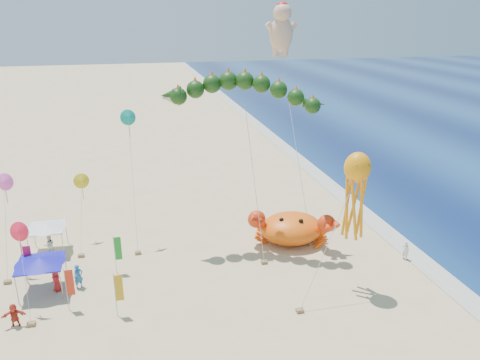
% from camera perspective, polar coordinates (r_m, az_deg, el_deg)
% --- Properties ---
extents(ground, '(320.00, 320.00, 0.00)m').
position_cam_1_polar(ground, '(38.35, 3.66, -9.93)').
color(ground, '#D1B784').
rests_on(ground, ground).
extents(foam_strip, '(320.00, 320.00, 0.00)m').
position_cam_1_polar(foam_strip, '(43.09, 19.25, -7.55)').
color(foam_strip, silver).
rests_on(foam_strip, ground).
extents(crab_inflatable, '(7.37, 6.21, 3.23)m').
position_cam_1_polar(crab_inflatable, '(40.90, 6.32, -5.78)').
color(crab_inflatable, '#F65B0C').
rests_on(crab_inflatable, ground).
extents(dragon_kite, '(12.68, 6.36, 14.20)m').
position_cam_1_polar(dragon_kite, '(36.86, 0.30, 10.14)').
color(dragon_kite, '#14340E').
rests_on(dragon_kite, ground).
extents(cherub_kite, '(2.13, 9.30, 19.87)m').
position_cam_1_polar(cherub_kite, '(44.24, 5.09, 17.95)').
color(cherub_kite, '#E8B28E').
rests_on(cherub_kite, ground).
extents(octopus_kite, '(5.73, 3.32, 10.21)m').
position_cam_1_polar(octopus_kite, '(32.90, 13.90, -1.08)').
color(octopus_kite, orange).
rests_on(octopus_kite, ground).
extents(canopy_blue, '(3.42, 3.42, 2.71)m').
position_cam_1_polar(canopy_blue, '(36.39, -23.22, -9.02)').
color(canopy_blue, gray).
rests_on(canopy_blue, ground).
extents(canopy_white, '(3.12, 3.12, 2.71)m').
position_cam_1_polar(canopy_white, '(41.78, -22.57, -5.17)').
color(canopy_white, gray).
rests_on(canopy_white, ground).
extents(feather_flags, '(7.05, 5.68, 3.20)m').
position_cam_1_polar(feather_flags, '(35.12, -18.60, -10.27)').
color(feather_flags, gray).
rests_on(feather_flags, ground).
extents(beachgoers, '(30.14, 10.04, 1.85)m').
position_cam_1_polar(beachgoers, '(36.75, -18.55, -10.92)').
color(beachgoers, white).
rests_on(beachgoers, ground).
extents(small_kites, '(10.65, 13.52, 11.55)m').
position_cam_1_polar(small_kites, '(38.05, -20.68, -0.62)').
color(small_kites, gold).
rests_on(small_kites, ground).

